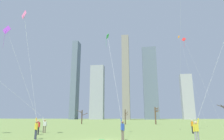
% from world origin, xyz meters
% --- Properties ---
extents(kite_flyer_far_back_yellow, '(8.85, 0.78, 19.83)m').
position_xyz_m(kite_flyer_far_back_yellow, '(9.27, -0.15, 4.77)').
color(kite_flyer_far_back_yellow, gray).
rests_on(kite_flyer_far_back_yellow, ground).
extents(kite_flyer_midfield_center_purple, '(6.28, 0.77, 13.74)m').
position_xyz_m(kite_flyer_midfield_center_purple, '(-9.63, 4.34, 3.95)').
color(kite_flyer_midfield_center_purple, black).
rests_on(kite_flyer_midfield_center_purple, ground).
extents(kite_flyer_foreground_right_teal, '(7.57, 4.08, 8.42)m').
position_xyz_m(kite_flyer_foreground_right_teal, '(-10.31, 6.01, 2.57)').
color(kite_flyer_foreground_right_teal, '#726656').
rests_on(kite_flyer_foreground_right_teal, ground).
extents(kite_flyer_foreground_left_green, '(2.61, 6.24, 12.50)m').
position_xyz_m(kite_flyer_foreground_left_green, '(1.46, 0.85, 2.12)').
color(kite_flyer_foreground_left_green, '#726656').
rests_on(kite_flyer_foreground_left_green, ground).
extents(kite_flyer_midfield_right_pink, '(4.47, 2.28, 14.29)m').
position_xyz_m(kite_flyer_midfield_right_pink, '(-6.88, 0.46, 3.48)').
color(kite_flyer_midfield_right_pink, '#33384C').
rests_on(kite_flyer_midfield_right_pink, ground).
extents(bystander_strolling_midfield, '(0.24, 0.51, 1.62)m').
position_xyz_m(bystander_strolling_midfield, '(9.58, 8.64, 0.90)').
color(bystander_strolling_midfield, black).
rests_on(bystander_strolling_midfield, ground).
extents(distant_kite_high_overhead_white, '(1.02, 5.65, 21.29)m').
position_xyz_m(distant_kite_high_overhead_white, '(10.33, 12.05, 18.80)').
color(distant_kite_high_overhead_white, white).
rests_on(distant_kite_high_overhead_white, ground).
extents(distant_kite_low_near_trees_red, '(4.26, 1.94, 14.99)m').
position_xyz_m(distant_kite_low_near_trees_red, '(11.42, 14.23, 12.91)').
color(distant_kite_low_near_trees_red, red).
rests_on(distant_kite_low_near_trees_red, ground).
extents(distant_kite_drifting_left_orange, '(3.18, 4.69, 21.93)m').
position_xyz_m(distant_kite_drifting_left_orange, '(14.12, 29.22, 18.53)').
color(distant_kite_drifting_left_orange, orange).
rests_on(distant_kite_drifting_left_orange, ground).
extents(bare_tree_left_of_center, '(3.36, 1.55, 3.97)m').
position_xyz_m(bare_tree_left_of_center, '(-13.05, 37.86, 2.15)').
color(bare_tree_left_of_center, '#4C3828').
rests_on(bare_tree_left_of_center, ground).
extents(bare_tree_leftmost, '(1.43, 1.14, 4.56)m').
position_xyz_m(bare_tree_leftmost, '(7.67, 37.96, 2.56)').
color(bare_tree_leftmost, brown).
rests_on(bare_tree_leftmost, ground).
extents(bare_tree_far_right_edge, '(1.01, 2.29, 3.92)m').
position_xyz_m(bare_tree_far_right_edge, '(-0.47, 36.12, 2.11)').
color(bare_tree_far_right_edge, '#4C3828').
rests_on(bare_tree_far_right_edge, ground).
extents(skyline_slender_spire, '(5.51, 6.35, 65.78)m').
position_xyz_m(skyline_slender_spire, '(-5.98, 128.65, 32.89)').
color(skyline_slender_spire, gray).
rests_on(skyline_slender_spire, ground).
extents(skyline_mid_tower_right, '(11.49, 7.10, 45.62)m').
position_xyz_m(skyline_mid_tower_right, '(-31.54, 143.57, 22.81)').
color(skyline_mid_tower_right, '#9EA3AD').
rests_on(skyline_mid_tower_right, ground).
extents(skyline_squat_block, '(11.55, 7.07, 59.85)m').
position_xyz_m(skyline_squat_block, '(13.28, 142.73, 29.93)').
color(skyline_squat_block, slate).
rests_on(skyline_squat_block, ground).
extents(skyline_wide_slab, '(9.18, 6.17, 36.68)m').
position_xyz_m(skyline_wide_slab, '(42.90, 148.36, 18.34)').
color(skyline_wide_slab, '#B2B2B7').
rests_on(skyline_wide_slab, ground).
extents(skyline_short_annex, '(5.09, 9.76, 68.51)m').
position_xyz_m(skyline_short_annex, '(-51.35, 143.00, 34.25)').
color(skyline_short_annex, slate).
rests_on(skyline_short_annex, ground).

